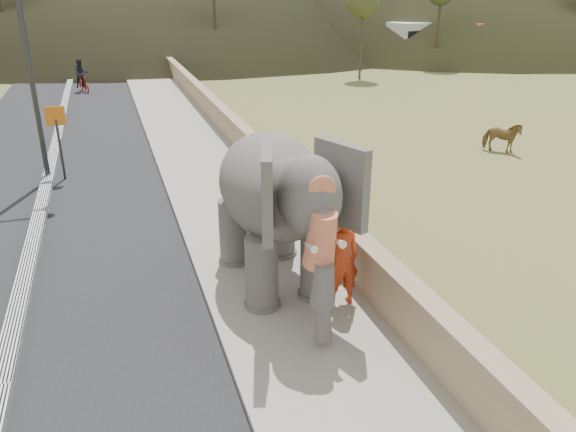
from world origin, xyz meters
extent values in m
plane|color=olive|center=(0.00, 0.00, 0.00)|extent=(160.00, 160.00, 0.00)
cube|color=black|center=(-5.00, 10.00, 0.01)|extent=(7.00, 120.00, 0.03)
cube|color=black|center=(-5.00, 10.00, 0.11)|extent=(0.35, 120.00, 0.22)
cube|color=#9E9687|center=(0.00, 10.00, 0.07)|extent=(3.00, 120.00, 0.15)
cube|color=tan|center=(1.65, 10.00, 0.55)|extent=(0.30, 120.00, 1.10)
cylinder|color=#2F2E34|center=(-5.00, 11.22, 4.00)|extent=(0.16, 0.16, 8.00)
cylinder|color=#2D2D33|center=(-4.50, 11.20, 1.00)|extent=(0.08, 0.08, 2.00)
cube|color=orange|center=(-4.50, 11.20, 2.10)|extent=(0.60, 0.05, 0.60)
imported|color=brown|center=(11.09, 9.57, 0.59)|extent=(1.45, 1.41, 1.17)
imported|color=#ACAEB3|center=(20.46, 34.61, 0.72)|extent=(4.54, 2.92, 1.44)
cube|color=white|center=(25.16, 35.73, 1.55)|extent=(11.28, 4.71, 3.10)
cube|color=orange|center=(30.94, 33.23, 1.55)|extent=(11.08, 2.87, 3.10)
imported|color=#B13212|center=(0.95, 1.11, 1.11)|extent=(0.70, 0.46, 1.93)
imported|color=maroon|center=(-4.07, 28.15, 0.49)|extent=(1.12, 1.96, 0.97)
imported|color=black|center=(-4.14, 28.15, 1.08)|extent=(0.95, 0.82, 1.66)
camera|label=1|loc=(-2.92, -7.59, 5.89)|focal=35.00mm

